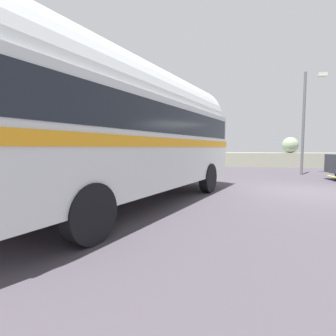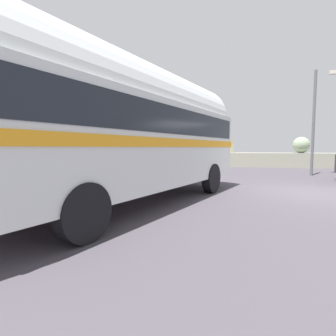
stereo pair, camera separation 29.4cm
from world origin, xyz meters
The scene contains 4 objects.
ground centered at (0.00, 0.00, 0.01)m, with size 32.00×26.00×0.02m.
breakwater centered at (-0.04, 11.80, 0.72)m, with size 31.36×2.27×2.49m.
vintage_coach centered at (-5.19, -2.79, 2.05)m, with size 5.08×8.89×3.70m.
lamp_post centered at (1.77, 5.84, 3.16)m, with size 1.23×0.51×5.53m.
Camera 2 is at (-2.84, -9.12, 1.51)m, focal length 27.20 mm.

